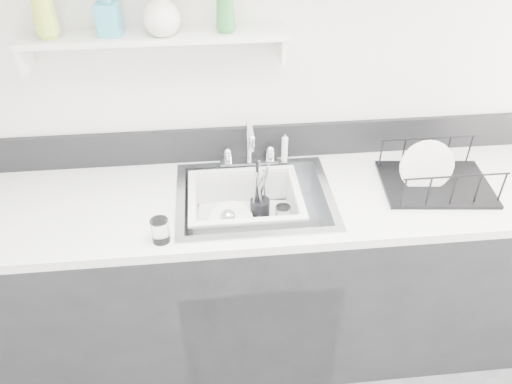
{
  "coord_description": "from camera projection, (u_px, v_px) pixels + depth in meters",
  "views": [
    {
      "loc": [
        -0.16,
        -0.44,
        2.15
      ],
      "look_at": [
        0.0,
        1.14,
        0.98
      ],
      "focal_mm": 35.0,
      "sensor_mm": 36.0,
      "label": 1
    }
  ],
  "objects": [
    {
      "name": "wall_shelf",
      "position": [
        155.0,
        38.0,
        1.85
      ],
      "size": [
        1.0,
        0.16,
        0.12
      ],
      "color": "silver",
      "rests_on": "room_shell"
    },
    {
      "name": "sink",
      "position": [
        255.0,
        214.0,
        2.1
      ],
      "size": [
        0.64,
        0.52,
        0.2
      ],
      "primitive_type": null,
      "color": "silver",
      "rests_on": "counter_run"
    },
    {
      "name": "side_sprayer",
      "position": [
        285.0,
        148.0,
        2.22
      ],
      "size": [
        0.03,
        0.03,
        0.14
      ],
      "primitive_type": "cylinder",
      "color": "silver",
      "rests_on": "counter_run"
    },
    {
      "name": "wash_tub",
      "position": [
        245.0,
        210.0,
        2.1
      ],
      "size": [
        0.52,
        0.45,
        0.18
      ],
      "primitive_type": null,
      "rotation": [
        0.0,
        0.0,
        -0.16
      ],
      "color": "silver",
      "rests_on": "sink"
    },
    {
      "name": "tumbler_counter",
      "position": [
        160.0,
        231.0,
        1.81
      ],
      "size": [
        0.08,
        0.08,
        0.09
      ],
      "primitive_type": "cylinder",
      "rotation": [
        0.0,
        0.0,
        -0.15
      ],
      "color": "white",
      "rests_on": "counter_run"
    },
    {
      "name": "plate_stack",
      "position": [
        233.0,
        225.0,
        2.1
      ],
      "size": [
        0.23,
        0.22,
        0.09
      ],
      "rotation": [
        0.0,
        0.0,
        -0.28
      ],
      "color": "white",
      "rests_on": "wash_tub"
    },
    {
      "name": "tumbler_in_tub",
      "position": [
        283.0,
        216.0,
        2.12
      ],
      "size": [
        0.08,
        0.08,
        0.09
      ],
      "primitive_type": "cylinder",
      "rotation": [
        0.0,
        0.0,
        -0.24
      ],
      "color": "white",
      "rests_on": "wash_tub"
    },
    {
      "name": "ladle",
      "position": [
        242.0,
        225.0,
        2.08
      ],
      "size": [
        0.27,
        0.22,
        0.08
      ],
      "primitive_type": null,
      "rotation": [
        0.0,
        0.0,
        -0.55
      ],
      "color": "silver",
      "rests_on": "wash_tub"
    },
    {
      "name": "room_shell",
      "position": [
        297.0,
        129.0,
        0.95
      ],
      "size": [
        3.5,
        3.0,
        2.6
      ],
      "color": "silver",
      "rests_on": "ground"
    },
    {
      "name": "soap_bottle_a",
      "position": [
        42.0,
        6.0,
        1.73
      ],
      "size": [
        0.1,
        0.1,
        0.22
      ],
      "primitive_type": "imported",
      "rotation": [
        0.0,
        0.0,
        0.17
      ],
      "color": "#ADC940",
      "rests_on": "wall_shelf"
    },
    {
      "name": "soap_bottle_c",
      "position": [
        161.0,
        11.0,
        1.77
      ],
      "size": [
        0.14,
        0.14,
        0.17
      ],
      "primitive_type": "imported",
      "rotation": [
        0.0,
        0.0,
        -0.06
      ],
      "color": "silver",
      "rests_on": "wall_shelf"
    },
    {
      "name": "counter_run",
      "position": [
        255.0,
        275.0,
        2.32
      ],
      "size": [
        3.2,
        0.62,
        0.92
      ],
      "color": "black",
      "rests_on": "ground"
    },
    {
      "name": "utensil_cup",
      "position": [
        260.0,
        208.0,
        2.13
      ],
      "size": [
        0.08,
        0.08,
        0.28
      ],
      "rotation": [
        0.0,
        0.0,
        -0.12
      ],
      "color": "black",
      "rests_on": "wash_tub"
    },
    {
      "name": "faucet",
      "position": [
        249.0,
        153.0,
        2.21
      ],
      "size": [
        0.26,
        0.18,
        0.23
      ],
      "color": "silver",
      "rests_on": "counter_run"
    },
    {
      "name": "backsplash",
      "position": [
        248.0,
        143.0,
        2.24
      ],
      "size": [
        3.2,
        0.02,
        0.16
      ],
      "primitive_type": "cube",
      "color": "black",
      "rests_on": "counter_run"
    },
    {
      "name": "soap_bottle_b",
      "position": [
        108.0,
        11.0,
        1.77
      ],
      "size": [
        0.09,
        0.09,
        0.17
      ],
      "primitive_type": "imported",
      "rotation": [
        0.0,
        0.0,
        -0.18
      ],
      "color": "#41A7BA",
      "rests_on": "wall_shelf"
    },
    {
      "name": "dish_rack",
      "position": [
        439.0,
        170.0,
        2.07
      ],
      "size": [
        0.48,
        0.38,
        0.16
      ],
      "primitive_type": null,
      "rotation": [
        0.0,
        0.0,
        -0.11
      ],
      "color": "black",
      "rests_on": "counter_run"
    },
    {
      "name": "bowl_small",
      "position": [
        274.0,
        234.0,
        2.06
      ],
      "size": [
        0.13,
        0.13,
        0.03
      ],
      "primitive_type": "imported",
      "rotation": [
        0.0,
        0.0,
        0.22
      ],
      "color": "white",
      "rests_on": "wash_tub"
    },
    {
      "name": "soap_bottle_d",
      "position": [
        225.0,
        6.0,
        1.79
      ],
      "size": [
        0.09,
        0.09,
        0.19
      ],
      "primitive_type": "imported",
      "rotation": [
        0.0,
        0.0,
        -0.3
      ],
      "color": "#2D7C37",
      "rests_on": "wall_shelf"
    }
  ]
}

